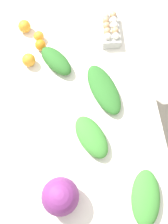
% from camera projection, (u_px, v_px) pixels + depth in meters
% --- Properties ---
extents(ground_plane, '(8.00, 8.00, 0.00)m').
position_uv_depth(ground_plane, '(84.00, 148.00, 2.10)').
color(ground_plane, '#B2A899').
extents(dining_table, '(1.47, 0.85, 0.75)m').
position_uv_depth(dining_table, '(84.00, 120.00, 1.50)').
color(dining_table, silver).
rests_on(dining_table, ground_plane).
extents(cabbage_purple, '(0.18, 0.18, 0.18)m').
position_uv_depth(cabbage_purple, '(60.00, 196.00, 1.15)').
color(cabbage_purple, '#7A2D75').
rests_on(cabbage_purple, dining_table).
extents(egg_carton, '(0.26, 0.13, 0.09)m').
position_uv_depth(egg_carton, '(110.00, 29.00, 1.60)').
color(egg_carton, '#B7B7B2').
rests_on(egg_carton, dining_table).
extents(greens_bunch_beet_tops, '(0.29, 0.23, 0.07)m').
position_uv_depth(greens_bunch_beet_tops, '(91.00, 137.00, 1.32)').
color(greens_bunch_beet_tops, '#3D8433').
rests_on(greens_bunch_beet_tops, dining_table).
extents(greens_bunch_chard, '(0.27, 0.24, 0.08)m').
position_uv_depth(greens_bunch_chard, '(56.00, 61.00, 1.50)').
color(greens_bunch_chard, '#2D6B28').
rests_on(greens_bunch_chard, dining_table).
extents(greens_bunch_scallion, '(0.37, 0.24, 0.07)m').
position_uv_depth(greens_bunch_scallion, '(104.00, 89.00, 1.43)').
color(greens_bunch_scallion, '#2D6B28').
rests_on(greens_bunch_scallion, dining_table).
extents(greens_bunch_kale, '(0.29, 0.20, 0.07)m').
position_uv_depth(greens_bunch_kale, '(146.00, 198.00, 1.20)').
color(greens_bunch_kale, '#3D8433').
rests_on(greens_bunch_kale, dining_table).
extents(orange_0, '(0.07, 0.07, 0.07)m').
position_uv_depth(orange_0, '(41.00, 45.00, 1.56)').
color(orange_0, orange).
rests_on(orange_0, dining_table).
extents(orange_1, '(0.08, 0.08, 0.08)m').
position_uv_depth(orange_1, '(25.00, 26.00, 1.61)').
color(orange_1, orange).
rests_on(orange_1, dining_table).
extents(orange_2, '(0.08, 0.08, 0.08)m').
position_uv_depth(orange_2, '(29.00, 60.00, 1.51)').
color(orange_2, orange).
rests_on(orange_2, dining_table).
extents(orange_3, '(0.06, 0.06, 0.06)m').
position_uv_depth(orange_3, '(39.00, 36.00, 1.59)').
color(orange_3, orange).
rests_on(orange_3, dining_table).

